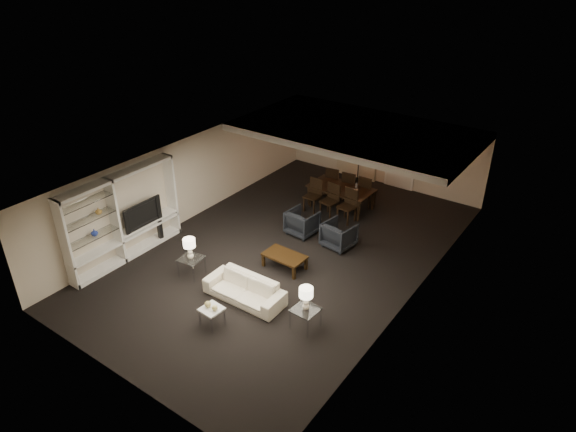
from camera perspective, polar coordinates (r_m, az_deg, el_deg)
The scene contains 35 objects.
floor at distance 13.84m, azimuth 0.00°, elevation -4.00°, with size 11.00×11.00×0.00m, color black.
ceiling at distance 12.67m, azimuth 0.00°, elevation 5.56°, with size 7.00×11.00×0.02m, color silver.
wall_back at distance 17.59m, azimuth 10.49°, elevation 7.46°, with size 7.00×0.02×2.50m, color beige.
wall_front at distance 10.00m, azimuth -18.91°, elevation -11.66°, with size 7.00×0.02×2.50m, color beige.
wall_left at distance 15.29m, azimuth -10.80°, elevation 4.13°, with size 0.02×11.00×2.50m, color beige.
wall_right at distance 11.82m, azimuth 14.03°, elevation -4.06°, with size 0.02×11.00×2.50m, color beige.
ceiling_soffit at distance 15.51m, azimuth 7.59°, elevation 9.32°, with size 7.00×4.00×0.20m, color silver.
curtains at distance 17.91m, azimuth 7.76°, elevation 7.89°, with size 1.50×0.12×2.40m, color beige.
door at distance 17.38m, azimuth 12.47°, elevation 6.29°, with size 0.90×0.05×2.10m, color silver.
painting at distance 16.76m, azimuth 17.00°, elevation 6.69°, with size 0.95×0.04×0.65m, color #142D38.
media_unit at distance 13.72m, azimuth -17.84°, elevation -0.15°, with size 0.38×3.40×2.35m, color white, non-canonical shape.
pendant_light at distance 15.54m, azimuth 8.45°, elevation 7.42°, with size 0.52×0.52×0.24m, color #D8591E.
sofa at distance 12.04m, azimuth -4.86°, elevation -8.12°, with size 1.94×0.76×0.57m, color beige.
coffee_table at distance 13.11m, azimuth -0.38°, elevation -5.05°, with size 1.07×0.62×0.38m, color black, non-canonical shape.
armchair_left at distance 14.51m, azimuth 1.60°, elevation -0.69°, with size 0.77×0.79×0.72m, color black.
armchair_right at distance 13.97m, azimuth 5.69°, elevation -2.07°, with size 0.77×0.79×0.72m, color black.
side_table_left at distance 13.04m, azimuth -10.65°, elevation -5.55°, with size 0.53×0.53×0.50m, color white, non-canonical shape.
side_table_right at distance 11.25m, azimuth 1.96°, elevation -11.28°, with size 0.53×0.53×0.50m, color white, non-canonical shape.
table_lamp_left at distance 12.75m, azimuth -10.86°, elevation -3.59°, with size 0.30×0.30×0.55m, color white, non-canonical shape.
table_lamp_right at distance 10.92m, azimuth 2.01°, elevation -9.17°, with size 0.30×0.30×0.55m, color white, non-canonical shape.
marble_table at distance 11.45m, azimuth -8.42°, elevation -11.00°, with size 0.44×0.44×0.44m, color white, non-canonical shape.
gold_gourd_a at distance 11.32m, azimuth -8.90°, elevation -9.66°, with size 0.14×0.14×0.14m, color #D2C26F.
gold_gourd_b at distance 11.21m, azimuth -8.15°, elevation -10.08°, with size 0.12×0.12×0.12m, color #EBD87C.
television at distance 14.00m, azimuth -16.13°, elevation 0.32°, with size 0.15×1.18×0.68m, color black.
vase_blue at distance 13.31m, azimuth -20.72°, elevation -1.72°, with size 0.17×0.17×0.18m, color #233699.
vase_amber at distance 13.19m, azimuth -20.31°, elevation 0.53°, with size 0.16×0.16×0.17m, color #AD8139.
floor_speaker at distance 14.48m, azimuth -14.10°, elevation -0.98°, with size 0.11×0.11×1.03m, color black.
dining_table at distance 15.98m, azimuth 5.80°, elevation 2.01°, with size 1.96×1.09×0.69m, color black.
chair_nl at distance 15.67m, azimuth 2.74°, elevation 2.27°, with size 0.47×0.47×1.02m, color black, non-canonical shape.
chair_nm at distance 15.40m, azimuth 4.61°, elevation 1.69°, with size 0.47×0.47×1.02m, color black, non-canonical shape.
chair_nr at distance 15.14m, azimuth 6.55°, elevation 1.09°, with size 0.47×0.47×1.02m, color black, non-canonical shape.
chair_fl at distance 16.68m, azimuth 5.16°, elevation 3.88°, with size 0.47×0.47×1.02m, color black, non-canonical shape.
chair_fm at distance 16.42m, azimuth 6.97°, elevation 3.36°, with size 0.47×0.47×1.02m, color black, non-canonical shape.
chair_fr at distance 16.18m, azimuth 8.82°, elevation 2.82°, with size 0.47×0.47×1.02m, color black, non-canonical shape.
floor_lamp at distance 17.79m, azimuth 7.88°, elevation 6.30°, with size 0.23×0.23×1.56m, color black, non-canonical shape.
Camera 1 is at (6.73, -9.52, 7.47)m, focal length 32.00 mm.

